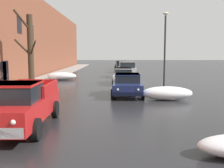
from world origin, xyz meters
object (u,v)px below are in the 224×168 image
sedan_maroon_at_far_intersection (121,65)px  street_lamp_post (165,46)px  pickup_truck_red_approaching_near_lane (20,105)px  sedan_darkblue_parked_kerbside_close (127,84)px  sedan_white_parked_kerbside_mid (124,75)px  bare_tree_mid_block (30,51)px  suv_silver_parked_far_down_block (127,69)px  sedan_black_queued_behind_truck (122,67)px

sedan_maroon_at_far_intersection → street_lamp_post: size_ratio=0.69×
pickup_truck_red_approaching_near_lane → sedan_darkblue_parked_kerbside_close: bearing=59.8°
pickup_truck_red_approaching_near_lane → sedan_maroon_at_far_intersection: size_ratio=1.23×
sedan_darkblue_parked_kerbside_close → sedan_white_parked_kerbside_mid: size_ratio=0.96×
sedan_darkblue_parked_kerbside_close → street_lamp_post: size_ratio=0.70×
bare_tree_mid_block → street_lamp_post: bearing=7.5°
sedan_white_parked_kerbside_mid → suv_silver_parked_far_down_block: suv_silver_parked_far_down_block is taller
sedan_darkblue_parked_kerbside_close → sedan_black_queued_behind_truck: bearing=89.2°
suv_silver_parked_far_down_block → bare_tree_mid_block: bearing=-127.1°
sedan_black_queued_behind_truck → street_lamp_post: street_lamp_post is taller
bare_tree_mid_block → suv_silver_parked_far_down_block: bare_tree_mid_block is taller
sedan_darkblue_parked_kerbside_close → bare_tree_mid_block: bearing=160.3°
sedan_maroon_at_far_intersection → street_lamp_post: street_lamp_post is taller
sedan_black_queued_behind_truck → street_lamp_post: 16.39m
suv_silver_parked_far_down_block → pickup_truck_red_approaching_near_lane: bearing=-103.7°
street_lamp_post → sedan_white_parked_kerbside_mid: bearing=139.9°
sedan_darkblue_parked_kerbside_close → sedan_maroon_at_far_intersection: 27.68m
street_lamp_post → sedan_black_queued_behind_truck: bearing=100.2°
bare_tree_mid_block → sedan_black_queued_behind_truck: size_ratio=1.34×
bare_tree_mid_block → suv_silver_parked_far_down_block: bearing=52.9°
sedan_darkblue_parked_kerbside_close → street_lamp_post: (3.14, 3.88, 2.56)m
sedan_darkblue_parked_kerbside_close → sedan_white_parked_kerbside_mid: (0.00, 6.52, -0.00)m
bare_tree_mid_block → sedan_black_queued_behind_truck: (7.39, 17.27, -2.15)m
sedan_darkblue_parked_kerbside_close → sedan_white_parked_kerbside_mid: bearing=90.0°
pickup_truck_red_approaching_near_lane → street_lamp_post: 13.80m
pickup_truck_red_approaching_near_lane → sedan_maroon_at_far_intersection: pickup_truck_red_approaching_near_lane is taller
bare_tree_mid_block → suv_silver_parked_far_down_block: (7.66, 10.11, -1.92)m
sedan_darkblue_parked_kerbside_close → sedan_white_parked_kerbside_mid: same height
pickup_truck_red_approaching_near_lane → sedan_white_parked_kerbside_mid: (4.34, 13.98, -0.13)m
sedan_black_queued_behind_truck → pickup_truck_red_approaching_near_lane: bearing=-99.6°
sedan_white_parked_kerbside_mid → street_lamp_post: 4.83m
sedan_black_queued_behind_truck → sedan_maroon_at_far_intersection: 7.86m
sedan_maroon_at_far_intersection → sedan_white_parked_kerbside_mid: bearing=-90.8°
pickup_truck_red_approaching_near_lane → suv_silver_parked_far_down_block: size_ratio=1.14×
street_lamp_post → sedan_maroon_at_far_intersection: bearing=96.8°
sedan_darkblue_parked_kerbside_close → pickup_truck_red_approaching_near_lane: bearing=-120.2°
sedan_darkblue_parked_kerbside_close → sedan_black_queued_behind_truck: same height
sedan_black_queued_behind_truck → street_lamp_post: bearing=-79.8°
pickup_truck_red_approaching_near_lane → street_lamp_post: street_lamp_post is taller
sedan_maroon_at_far_intersection → street_lamp_post: (2.85, -23.79, 2.56)m
sedan_maroon_at_far_intersection → suv_silver_parked_far_down_block: bearing=-89.0°
sedan_black_queued_behind_truck → sedan_maroon_at_far_intersection: size_ratio=1.06×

